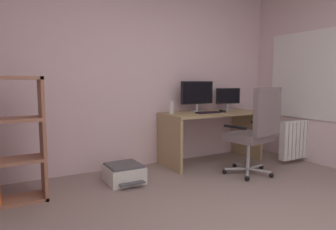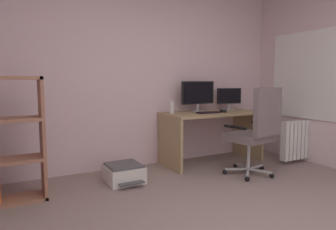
% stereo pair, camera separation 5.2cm
% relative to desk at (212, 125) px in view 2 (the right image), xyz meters
% --- Properties ---
extents(wall_back, '(4.80, 0.10, 2.55)m').
position_rel_desk_xyz_m(wall_back, '(-1.13, 0.39, 0.73)').
color(wall_back, silver).
rests_on(wall_back, ground).
extents(window_pane, '(0.01, 1.20, 1.18)m').
position_rel_desk_xyz_m(window_pane, '(1.26, -0.63, 0.73)').
color(window_pane, white).
extents(window_frame, '(0.02, 1.28, 1.26)m').
position_rel_desk_xyz_m(window_frame, '(1.26, -0.63, 0.73)').
color(window_frame, white).
extents(desk, '(1.44, 0.68, 0.74)m').
position_rel_desk_xyz_m(desk, '(0.00, 0.00, 0.00)').
color(desk, tan).
rests_on(desk, ground).
extents(monitor_main, '(0.55, 0.18, 0.44)m').
position_rel_desk_xyz_m(monitor_main, '(-0.15, 0.14, 0.46)').
color(monitor_main, '#B2B5B7').
rests_on(monitor_main, desk).
extents(monitor_secondary, '(0.40, 0.18, 0.34)m').
position_rel_desk_xyz_m(monitor_secondary, '(0.43, 0.14, 0.39)').
color(monitor_secondary, '#B2B5B7').
rests_on(monitor_secondary, desk).
extents(keyboard, '(0.35, 0.15, 0.02)m').
position_rel_desk_xyz_m(keyboard, '(-0.14, -0.11, 0.21)').
color(keyboard, black).
rests_on(keyboard, desk).
extents(computer_mouse, '(0.08, 0.11, 0.03)m').
position_rel_desk_xyz_m(computer_mouse, '(0.11, -0.11, 0.21)').
color(computer_mouse, black).
rests_on(computer_mouse, desk).
extents(desktop_speaker, '(0.07, 0.07, 0.17)m').
position_rel_desk_xyz_m(desktop_speaker, '(-0.62, 0.09, 0.28)').
color(desktop_speaker, silver).
rests_on(desktop_speaker, desk).
extents(office_chair, '(0.64, 0.65, 1.11)m').
position_rel_desk_xyz_m(office_chair, '(0.07, -0.81, 0.06)').
color(office_chair, '#B7BABC').
rests_on(office_chair, ground).
extents(printer, '(0.41, 0.51, 0.22)m').
position_rel_desk_xyz_m(printer, '(-1.45, -0.24, -0.44)').
color(printer, silver).
rests_on(printer, ground).
extents(radiator, '(0.79, 0.10, 0.56)m').
position_rel_desk_xyz_m(radiator, '(1.17, -0.63, -0.20)').
color(radiator, white).
rests_on(radiator, ground).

